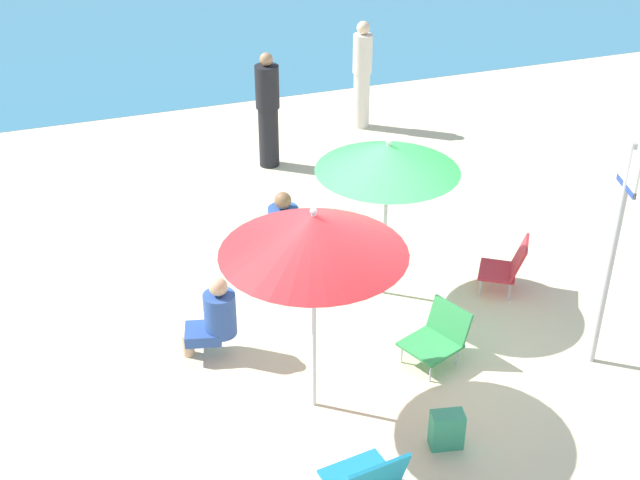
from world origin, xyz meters
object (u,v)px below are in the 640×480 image
object	(u,v)px
beach_chair_b	(508,265)
beach_bag	(447,430)
person_b	(268,111)
person_c	(215,317)
umbrella_red	(314,234)
beach_chair_c	(438,335)
umbrella_green	(388,158)
warning_sign	(617,230)
person_a	(280,229)
beach_chair_a	(367,479)
person_d	(362,75)

from	to	relation	value
beach_chair_b	beach_bag	distance (m)	2.64
person_b	person_c	distance (m)	4.47
umbrella_red	beach_chair_c	bearing A→B (deg)	9.52
person_b	person_c	size ratio (longest dim) A/B	1.89
umbrella_green	beach_bag	bearing A→B (deg)	-100.01
person_c	beach_chair_c	bearing A→B (deg)	171.39
person_c	warning_sign	distance (m)	3.90
beach_chair_b	person_b	distance (m)	4.38
warning_sign	person_b	bearing A→B (deg)	124.24
umbrella_green	beach_chair_c	distance (m)	1.88
beach_chair_b	person_a	xyz separation A→B (m)	(-2.20, 1.42, 0.12)
umbrella_green	beach_bag	size ratio (longest dim) A/B	5.21
umbrella_red	warning_sign	distance (m)	2.87
umbrella_red	person_c	bearing A→B (deg)	121.99
beach_chair_a	person_a	world-z (taller)	person_a
umbrella_green	beach_chair_a	bearing A→B (deg)	-115.54
person_d	person_a	bearing A→B (deg)	-153.98
umbrella_green	beach_chair_b	world-z (taller)	umbrella_green
umbrella_green	beach_chair_a	xyz separation A→B (m)	(-1.37, -2.87, -1.30)
person_b	warning_sign	distance (m)	5.76
person_b	person_d	size ratio (longest dim) A/B	0.99
beach_chair_a	person_a	xyz separation A→B (m)	(0.49, 3.86, 0.10)
person_d	beach_bag	world-z (taller)	person_d
person_c	umbrella_green	bearing A→B (deg)	-153.69
person_b	umbrella_green	bearing A→B (deg)	-88.11
person_a	person_b	distance (m)	2.75
person_a	warning_sign	xyz separation A→B (m)	(2.38, -2.81, 1.04)
beach_chair_b	person_d	world-z (taller)	person_d
beach_chair_a	beach_chair_b	xyz separation A→B (m)	(2.68, 2.43, -0.02)
umbrella_red	warning_sign	size ratio (longest dim) A/B	0.88
person_b	beach_bag	distance (m)	6.08
umbrella_red	beach_chair_b	xyz separation A→B (m)	(2.65, 1.08, -1.49)
beach_chair_a	beach_chair_b	size ratio (longest dim) A/B	1.02
umbrella_green	person_d	distance (m)	4.85
umbrella_green	person_d	bearing A→B (deg)	70.98
umbrella_green	warning_sign	xyz separation A→B (m)	(1.49, -1.82, -0.16)
umbrella_green	person_c	world-z (taller)	umbrella_green
person_d	beach_bag	xyz separation A→B (m)	(-1.98, -6.93, -0.69)
beach_bag	umbrella_green	bearing A→B (deg)	79.99
umbrella_red	beach_chair_c	world-z (taller)	umbrella_red
person_b	beach_bag	size ratio (longest dim) A/B	4.69
beach_chair_b	person_c	xyz separation A→B (m)	(-3.32, -0.02, 0.10)
person_a	beach_bag	distance (m)	3.44
umbrella_green	beach_chair_c	world-z (taller)	umbrella_green
beach_chair_a	person_b	bearing A→B (deg)	-17.58
umbrella_green	person_a	distance (m)	1.79
beach_chair_b	beach_chair_a	bearing A→B (deg)	76.28
umbrella_red	beach_bag	world-z (taller)	umbrella_red
person_a	umbrella_green	bearing A→B (deg)	122.90
beach_chair_b	beach_bag	world-z (taller)	beach_chair_b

